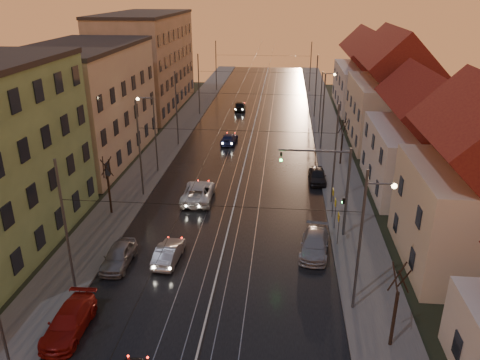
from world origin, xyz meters
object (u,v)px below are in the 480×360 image
(driving_car_1, at_px, (169,252))
(parked_right_2, at_px, (317,176))
(street_lamp_3, at_px, (323,96))
(driving_car_2, at_px, (198,192))
(driving_car_4, at_px, (240,106))
(parked_left_3, at_px, (118,256))
(street_lamp_2, at_px, (152,127))
(traffic_light_mast, at_px, (334,181))
(parked_right_1, at_px, (315,244))
(street_lamp_1, at_px, (367,230))
(parked_left_2, at_px, (69,322))
(driving_car_3, at_px, (229,139))

(driving_car_1, height_order, parked_right_2, parked_right_2)
(driving_car_1, bearing_deg, street_lamp_3, -108.19)
(driving_car_2, height_order, driving_car_4, driving_car_2)
(street_lamp_3, bearing_deg, parked_left_3, -115.56)
(street_lamp_2, bearing_deg, traffic_light_mast, -35.07)
(street_lamp_2, xyz_separation_m, driving_car_4, (6.38, 27.15, -4.16))
(parked_right_1, bearing_deg, street_lamp_1, -57.98)
(street_lamp_1, bearing_deg, traffic_light_mast, 97.91)
(street_lamp_3, xyz_separation_m, parked_left_2, (-16.50, -40.50, -4.20))
(driving_car_4, bearing_deg, driving_car_3, 87.47)
(parked_left_2, bearing_deg, driving_car_1, 63.16)
(traffic_light_mast, bearing_deg, parked_left_3, -159.56)
(driving_car_4, distance_m, parked_right_1, 42.86)
(driving_car_1, height_order, driving_car_3, driving_car_1)
(street_lamp_3, xyz_separation_m, driving_car_4, (-11.83, 11.15, -4.16))
(driving_car_1, xyz_separation_m, parked_left_2, (-3.79, -7.75, 0.01))
(street_lamp_2, relative_size, parked_left_2, 1.70)
(parked_left_3, bearing_deg, traffic_light_mast, 20.16)
(parked_right_2, bearing_deg, driving_car_4, 109.26)
(driving_car_4, xyz_separation_m, parked_right_1, (9.37, -41.82, -0.03))
(street_lamp_3, height_order, driving_car_3, street_lamp_3)
(street_lamp_1, xyz_separation_m, parked_left_2, (-16.50, -4.50, -4.20))
(driving_car_1, height_order, driving_car_4, driving_car_4)
(parked_left_2, bearing_deg, parked_right_1, 34.19)
(street_lamp_2, distance_m, parked_left_2, 24.91)
(driving_car_3, relative_size, driving_car_4, 1.01)
(traffic_light_mast, xyz_separation_m, parked_left_2, (-15.39, -12.50, -3.92))
(street_lamp_2, distance_m, traffic_light_mast, 20.89)
(street_lamp_1, bearing_deg, parked_right_2, 94.57)
(street_lamp_1, distance_m, driving_car_1, 13.78)
(driving_car_4, bearing_deg, parked_right_2, 106.77)
(driving_car_2, bearing_deg, street_lamp_1, 131.24)
(traffic_light_mast, relative_size, driving_car_2, 1.28)
(street_lamp_1, distance_m, driving_car_3, 32.74)
(street_lamp_3, distance_m, parked_right_1, 31.05)
(driving_car_3, height_order, parked_left_3, parked_left_3)
(driving_car_2, bearing_deg, traffic_light_mast, 152.55)
(driving_car_3, xyz_separation_m, parked_left_3, (-4.44, -27.88, 0.10))
(street_lamp_1, distance_m, parked_right_2, 19.35)
(driving_car_3, xyz_separation_m, parked_right_2, (10.11, -11.48, 0.07))
(street_lamp_2, bearing_deg, driving_car_1, -71.82)
(parked_right_1, bearing_deg, street_lamp_3, 92.76)
(parked_right_2, bearing_deg, parked_right_1, -94.78)
(street_lamp_3, bearing_deg, street_lamp_2, -138.69)
(driving_car_3, bearing_deg, parked_left_3, 84.08)
(parked_right_1, bearing_deg, driving_car_4, 109.97)
(driving_car_1, bearing_deg, parked_right_1, -165.53)
(driving_car_3, relative_size, parked_left_3, 1.02)
(driving_car_4, bearing_deg, parked_left_2, 81.57)
(driving_car_3, distance_m, parked_right_2, 15.30)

